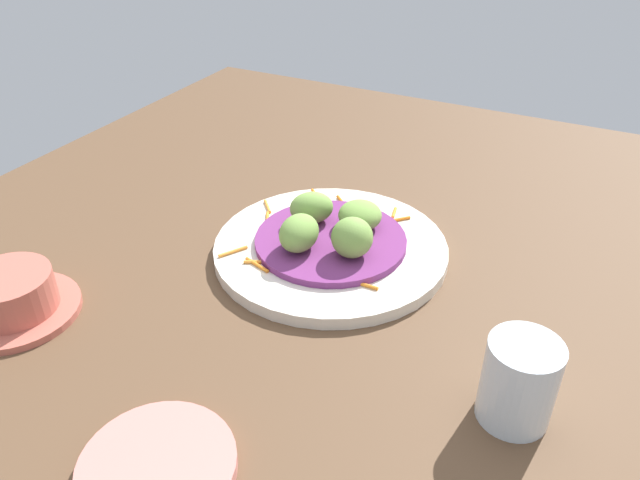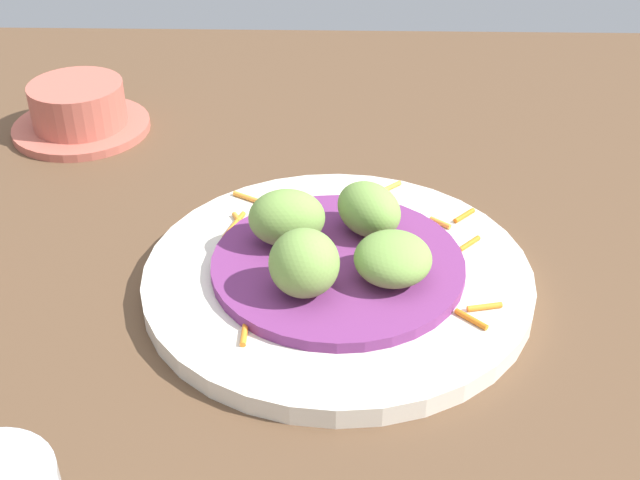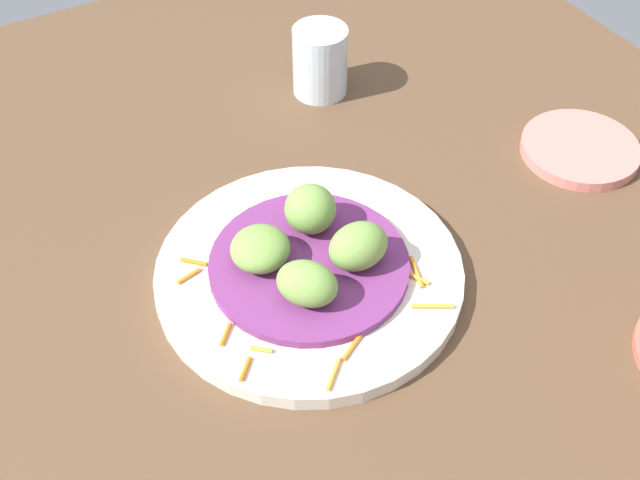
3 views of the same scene
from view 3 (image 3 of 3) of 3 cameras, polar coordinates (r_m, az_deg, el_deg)
name	(u,v)px [view 3 (image 3 of 3)]	position (r cm, az deg, el deg)	size (l,w,h in cm)	color
table_surface	(287,276)	(75.75, -2.32, -2.53)	(110.00, 110.00, 2.00)	brown
main_plate	(309,273)	(73.58, -0.76, -2.35)	(27.83, 27.83, 1.48)	silver
cabbage_bed	(309,265)	(72.71, -0.77, -1.73)	(18.02, 18.02, 0.85)	#702D6B
carrot_garnish	(322,304)	(70.04, 0.12, -4.48)	(19.80, 20.86, 0.40)	orange
guac_scoop_left	(310,209)	(73.75, -0.68, 2.19)	(4.71, 4.70, 4.64)	#759E47
guac_scoop_center	(260,248)	(71.44, -4.25, -0.55)	(5.25, 5.31, 3.30)	#759E47
guac_scoop_right	(307,284)	(68.06, -0.91, -3.08)	(4.02, 5.35, 3.90)	#759E47
guac_scoop_back	(358,246)	(70.88, 2.70, -0.43)	(4.31, 5.53, 4.14)	#759E47
side_plate_small	(580,149)	(90.74, 17.76, 6.10)	(12.43, 12.43, 1.21)	tan
water_glass	(320,61)	(93.57, 0.01, 12.43)	(6.22, 6.22, 7.95)	silver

